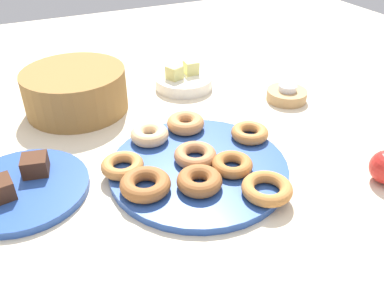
{
  "coord_description": "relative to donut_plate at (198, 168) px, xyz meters",
  "views": [
    {
      "loc": [
        -0.28,
        -0.57,
        0.48
      ],
      "look_at": [
        0.0,
        0.03,
        0.05
      ],
      "focal_mm": 37.64,
      "sensor_mm": 36.0,
      "label": 1
    }
  ],
  "objects": [
    {
      "name": "ground_plane",
      "position": [
        0.0,
        0.0,
        -0.01
      ],
      "size": [
        2.4,
        2.4,
        0.0
      ],
      "primitive_type": "plane",
      "color": "beige"
    },
    {
      "name": "donut_plate",
      "position": [
        0.0,
        0.0,
        0.0
      ],
      "size": [
        0.35,
        0.35,
        0.02
      ],
      "primitive_type": "cylinder",
      "color": "#284C9E",
      "rests_on": "ground_plane"
    },
    {
      "name": "donut_0",
      "position": [
        -0.06,
        0.12,
        0.02
      ],
      "size": [
        0.11,
        0.11,
        0.03
      ],
      "primitive_type": "torus",
      "rotation": [
        0.0,
        0.0,
        2.64
      ],
      "color": "#EABC84",
      "rests_on": "donut_plate"
    },
    {
      "name": "donut_1",
      "position": [
        -0.03,
        -0.06,
        0.02
      ],
      "size": [
        0.1,
        0.1,
        0.03
      ],
      "primitive_type": "torus",
      "rotation": [
        0.0,
        0.0,
        6.05
      ],
      "color": "#995B2D",
      "rests_on": "donut_plate"
    },
    {
      "name": "donut_2",
      "position": [
        -0.12,
        -0.03,
        0.02
      ],
      "size": [
        0.12,
        0.12,
        0.03
      ],
      "primitive_type": "torus",
      "rotation": [
        0.0,
        0.0,
        1.09
      ],
      "color": "#995B2D",
      "rests_on": "donut_plate"
    },
    {
      "name": "donut_3",
      "position": [
        0.0,
        0.01,
        0.02
      ],
      "size": [
        0.11,
        0.11,
        0.03
      ],
      "primitive_type": "torus",
      "rotation": [
        0.0,
        0.0,
        1.92
      ],
      "color": "#B27547",
      "rests_on": "donut_plate"
    },
    {
      "name": "donut_4",
      "position": [
        -0.14,
        0.04,
        0.02
      ],
      "size": [
        0.11,
        0.11,
        0.02
      ],
      "primitive_type": "torus",
      "rotation": [
        0.0,
        0.0,
        1.04
      ],
      "color": "#BC7A3D",
      "rests_on": "donut_plate"
    },
    {
      "name": "donut_5",
      "position": [
        0.05,
        -0.04,
        0.02
      ],
      "size": [
        0.1,
        0.1,
        0.02
      ],
      "primitive_type": "torus",
      "rotation": [
        0.0,
        0.0,
        5.14
      ],
      "color": "#AD6B33",
      "rests_on": "donut_plate"
    },
    {
      "name": "donut_6",
      "position": [
        0.14,
        0.04,
        0.02
      ],
      "size": [
        0.11,
        0.11,
        0.02
      ],
      "primitive_type": "torus",
      "rotation": [
        0.0,
        0.0,
        0.71
      ],
      "color": "#BC7A3D",
      "rests_on": "donut_plate"
    },
    {
      "name": "donut_7",
      "position": [
        0.07,
        -0.13,
        0.02
      ],
      "size": [
        0.13,
        0.13,
        0.02
      ],
      "primitive_type": "torus",
      "rotation": [
        0.0,
        0.0,
        0.72
      ],
      "color": "#BC7A3D",
      "rests_on": "donut_plate"
    },
    {
      "name": "donut_8",
      "position": [
        0.03,
        0.13,
        0.02
      ],
      "size": [
        0.11,
        0.11,
        0.03
      ],
      "primitive_type": "torus",
      "rotation": [
        0.0,
        0.0,
        5.05
      ],
      "color": "#C6844C",
      "rests_on": "donut_plate"
    },
    {
      "name": "cake_plate",
      "position": [
        -0.32,
        0.08,
        -0.0
      ],
      "size": [
        0.24,
        0.24,
        0.02
      ],
      "primitive_type": "cylinder",
      "color": "#284C9E",
      "rests_on": "ground_plane"
    },
    {
      "name": "brownie_far",
      "position": [
        -0.29,
        0.11,
        0.02
      ],
      "size": [
        0.06,
        0.05,
        0.04
      ],
      "primitive_type": "cube",
      "rotation": [
        0.0,
        0.0,
        -0.21
      ],
      "color": "#472819",
      "rests_on": "cake_plate"
    },
    {
      "name": "candle_holder",
      "position": [
        0.34,
        0.18,
        0.01
      ],
      "size": [
        0.1,
        0.1,
        0.03
      ],
      "primitive_type": "cylinder",
      "color": "tan",
      "rests_on": "ground_plane"
    },
    {
      "name": "tealight",
      "position": [
        0.34,
        0.18,
        0.03
      ],
      "size": [
        0.05,
        0.05,
        0.01
      ],
      "primitive_type": "cylinder",
      "color": "silver",
      "rests_on": "candle_holder"
    },
    {
      "name": "basket",
      "position": [
        -0.16,
        0.36,
        0.04
      ],
      "size": [
        0.29,
        0.29,
        0.1
      ],
      "primitive_type": "cylinder",
      "rotation": [
        0.0,
        0.0,
        1.76
      ],
      "color": "olive",
      "rests_on": "ground_plane"
    },
    {
      "name": "fruit_bowl",
      "position": [
        0.13,
        0.36,
        0.01
      ],
      "size": [
        0.16,
        0.16,
        0.03
      ],
      "primitive_type": "cylinder",
      "color": "silver",
      "rests_on": "ground_plane"
    },
    {
      "name": "melon_chunk_left",
      "position": [
        0.1,
        0.36,
        0.04
      ],
      "size": [
        0.05,
        0.05,
        0.04
      ],
      "primitive_type": "cube",
      "rotation": [
        0.0,
        0.0,
        0.4
      ],
      "color": "#DBD67A",
      "rests_on": "fruit_bowl"
    },
    {
      "name": "melon_chunk_right",
      "position": [
        0.16,
        0.37,
        0.04
      ],
      "size": [
        0.04,
        0.04,
        0.04
      ],
      "primitive_type": "cube",
      "rotation": [
        0.0,
        0.0,
        -0.04
      ],
      "color": "#DBD67A",
      "rests_on": "fruit_bowl"
    }
  ]
}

